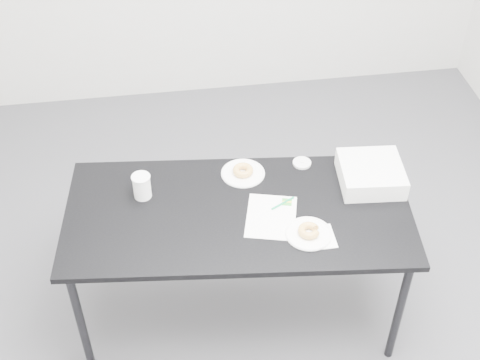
{
  "coord_description": "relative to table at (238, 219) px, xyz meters",
  "views": [
    {
      "loc": [
        -0.37,
        -2.23,
        2.88
      ],
      "look_at": [
        -0.03,
        0.02,
        0.83
      ],
      "focal_mm": 50.0,
      "sensor_mm": 36.0,
      "label": 1
    }
  ],
  "objects": [
    {
      "name": "floor",
      "position": [
        0.06,
        0.07,
        -0.67
      ],
      "size": [
        4.0,
        4.0,
        0.0
      ],
      "primitive_type": "plane",
      "color": "#46464B",
      "rests_on": "ground"
    },
    {
      "name": "table",
      "position": [
        0.0,
        0.0,
        0.0
      ],
      "size": [
        1.66,
        0.91,
        0.73
      ],
      "rotation": [
        0.0,
        0.0,
        -0.1
      ],
      "color": "black",
      "rests_on": "floor"
    },
    {
      "name": "scorecard",
      "position": [
        0.14,
        -0.06,
        0.06
      ],
      "size": [
        0.29,
        0.33,
        0.0
      ],
      "primitive_type": "cube",
      "rotation": [
        0.0,
        0.0,
        -0.25
      ],
      "color": "white",
      "rests_on": "table"
    },
    {
      "name": "logo_patch",
      "position": [
        0.23,
        0.02,
        0.06
      ],
      "size": [
        0.06,
        0.06,
        0.0
      ],
      "primitive_type": "cube",
      "rotation": [
        0.0,
        0.0,
        -0.25
      ],
      "color": "green",
      "rests_on": "scorecard"
    },
    {
      "name": "pen",
      "position": [
        0.21,
        0.01,
        0.06
      ],
      "size": [
        0.12,
        0.07,
        0.01
      ],
      "primitive_type": "cylinder",
      "rotation": [
        0.0,
        1.57,
        0.5
      ],
      "color": "#0C8651",
      "rests_on": "scorecard"
    },
    {
      "name": "napkin",
      "position": [
        0.32,
        -0.22,
        0.06
      ],
      "size": [
        0.15,
        0.15,
        0.0
      ],
      "primitive_type": "cube",
      "rotation": [
        0.0,
        0.0,
        0.0
      ],
      "color": "white",
      "rests_on": "table"
    },
    {
      "name": "plate_near",
      "position": [
        0.29,
        -0.19,
        0.06
      ],
      "size": [
        0.21,
        0.21,
        0.01
      ],
      "primitive_type": "cylinder",
      "color": "white",
      "rests_on": "napkin"
    },
    {
      "name": "donut_near",
      "position": [
        0.29,
        -0.19,
        0.08
      ],
      "size": [
        0.11,
        0.11,
        0.03
      ],
      "primitive_type": "torus",
      "rotation": [
        0.0,
        0.0,
        -0.14
      ],
      "color": "gold",
      "rests_on": "plate_near"
    },
    {
      "name": "plate_far",
      "position": [
        0.06,
        0.25,
        0.06
      ],
      "size": [
        0.21,
        0.21,
        0.01
      ],
      "primitive_type": "cylinder",
      "color": "white",
      "rests_on": "table"
    },
    {
      "name": "donut_far",
      "position": [
        0.06,
        0.25,
        0.08
      ],
      "size": [
        0.12,
        0.12,
        0.03
      ],
      "primitive_type": "torus",
      "rotation": [
        0.0,
        0.0,
        0.24
      ],
      "color": "gold",
      "rests_on": "plate_far"
    },
    {
      "name": "coffee_cup",
      "position": [
        -0.43,
        0.16,
        0.12
      ],
      "size": [
        0.08,
        0.08,
        0.12
      ],
      "primitive_type": "cylinder",
      "color": "white",
      "rests_on": "table"
    },
    {
      "name": "cup_lid",
      "position": [
        0.36,
        0.28,
        0.06
      ],
      "size": [
        0.09,
        0.09,
        0.01
      ],
      "primitive_type": "cylinder",
      "color": "silver",
      "rests_on": "table"
    },
    {
      "name": "bakery_box",
      "position": [
        0.65,
        0.11,
        0.1
      ],
      "size": [
        0.32,
        0.32,
        0.1
      ],
      "primitive_type": "cube",
      "rotation": [
        0.0,
        0.0,
        -0.08
      ],
      "color": "white",
      "rests_on": "table"
    }
  ]
}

